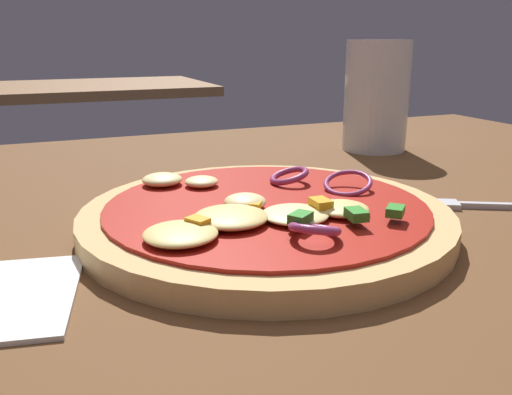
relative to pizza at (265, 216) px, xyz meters
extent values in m
cube|color=brown|center=(0.03, 0.02, -0.03)|extent=(1.14, 0.86, 0.03)
cylinder|color=tan|center=(0.00, 0.00, 0.00)|extent=(0.28, 0.28, 0.02)
cylinder|color=#A81C11|center=(0.00, 0.00, 0.01)|extent=(0.25, 0.25, 0.00)
ellipsoid|color=#F4DB8E|center=(0.01, -0.04, 0.01)|extent=(0.05, 0.05, 0.01)
ellipsoid|color=#F4DB8E|center=(-0.03, 0.07, 0.01)|extent=(0.03, 0.03, 0.01)
ellipsoid|color=#EFCC72|center=(0.04, -0.04, 0.01)|extent=(0.04, 0.04, 0.01)
ellipsoid|color=#F4DB8E|center=(-0.02, 0.00, 0.01)|extent=(0.03, 0.03, 0.01)
ellipsoid|color=#EFCC72|center=(-0.08, -0.05, 0.01)|extent=(0.05, 0.05, 0.01)
ellipsoid|color=#EFCC72|center=(-0.04, -0.03, 0.01)|extent=(0.05, 0.05, 0.01)
ellipsoid|color=#F4DB8E|center=(-0.06, 0.09, 0.01)|extent=(0.03, 0.03, 0.01)
torus|color=#93386B|center=(0.04, 0.05, 0.02)|extent=(0.04, 0.04, 0.01)
torus|color=#93386B|center=(0.00, -0.08, 0.02)|extent=(0.05, 0.05, 0.02)
torus|color=#93386B|center=(0.08, 0.01, 0.02)|extent=(0.06, 0.06, 0.02)
cube|color=orange|center=(-0.07, -0.04, 0.02)|extent=(0.02, 0.02, 0.01)
cube|color=orange|center=(0.03, -0.04, 0.02)|extent=(0.01, 0.02, 0.01)
cube|color=#2D8C28|center=(0.00, -0.06, 0.02)|extent=(0.02, 0.02, 0.01)
cube|color=#2D8C28|center=(0.07, -0.07, 0.02)|extent=(0.02, 0.02, 0.01)
cube|color=#2D8C28|center=(0.04, -0.07, 0.02)|extent=(0.01, 0.02, 0.01)
cube|color=orange|center=(-0.01, -0.02, 0.02)|extent=(0.01, 0.01, 0.00)
cube|color=silver|center=(0.17, -0.01, -0.01)|extent=(0.02, 0.03, 0.00)
cube|color=silver|center=(0.15, 0.01, -0.01)|extent=(0.04, 0.02, 0.00)
cube|color=silver|center=(0.15, 0.01, -0.01)|extent=(0.04, 0.02, 0.00)
cube|color=silver|center=(0.14, 0.00, -0.01)|extent=(0.04, 0.02, 0.00)
cube|color=silver|center=(0.14, 0.00, -0.01)|extent=(0.04, 0.02, 0.00)
cylinder|color=silver|center=(0.26, 0.23, 0.06)|extent=(0.08, 0.08, 0.14)
cylinder|color=#C67214|center=(0.26, 0.23, 0.04)|extent=(0.07, 0.07, 0.10)
cylinder|color=white|center=(0.26, 0.23, 0.10)|extent=(0.07, 0.07, 0.02)
cube|color=brown|center=(-0.06, 1.43, -0.03)|extent=(0.88, 0.50, 0.03)
camera|label=1|loc=(-0.16, -0.36, 0.13)|focal=37.57mm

